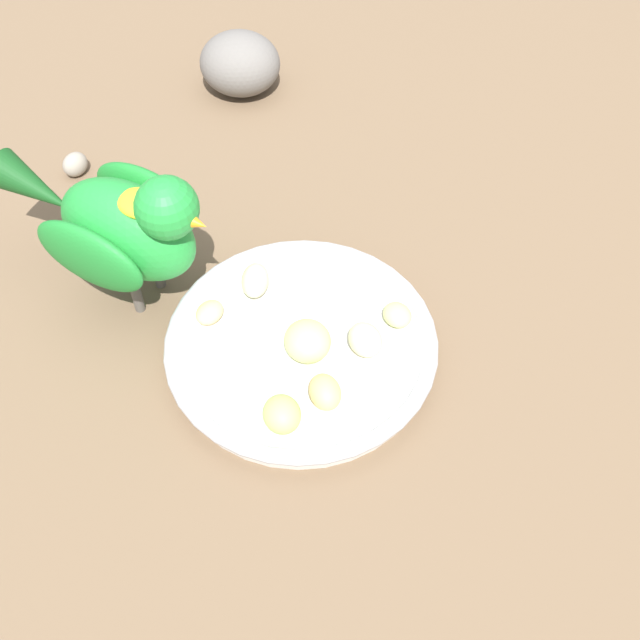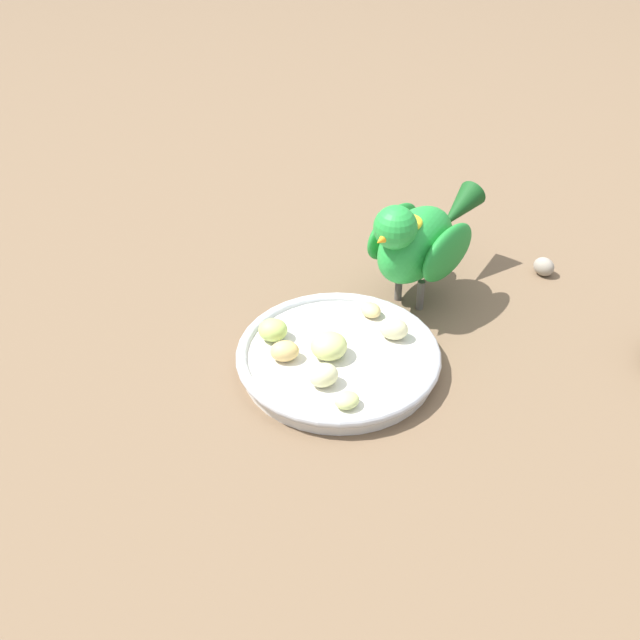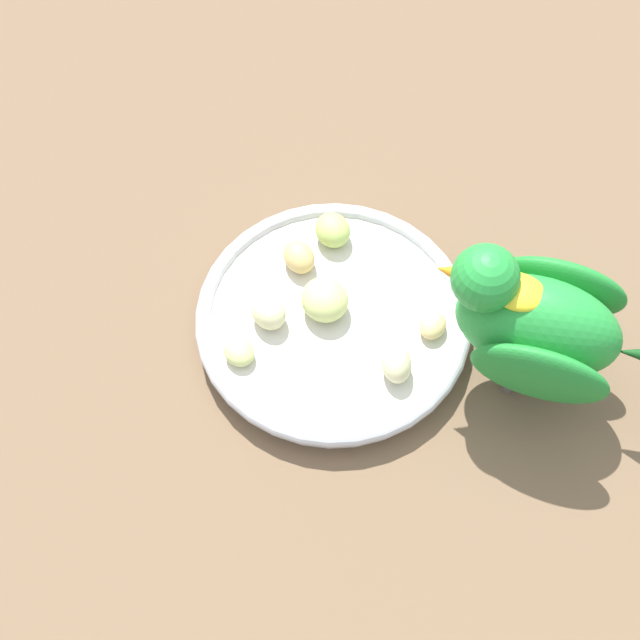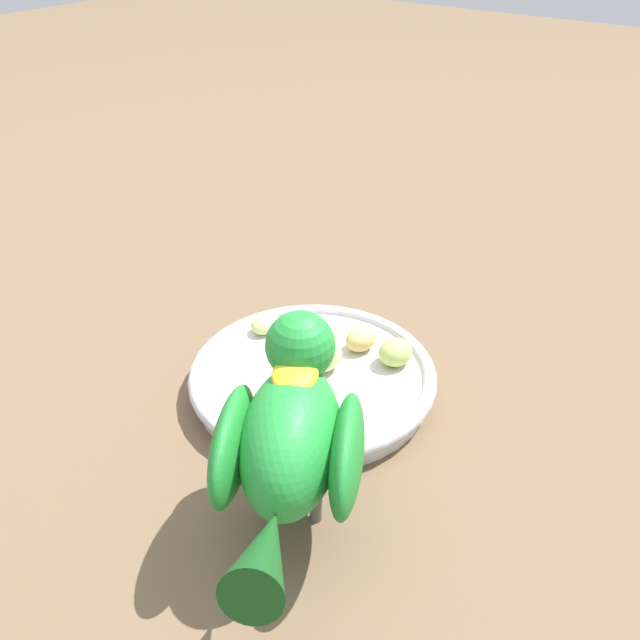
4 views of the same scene
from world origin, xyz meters
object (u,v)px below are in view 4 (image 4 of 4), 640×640
at_px(apple_piece_2, 267,402).
at_px(apple_piece_3, 301,330).
at_px(apple_piece_0, 321,355).
at_px(parrot, 290,438).
at_px(apple_piece_6, 264,325).
at_px(apple_piece_4, 317,426).
at_px(apple_piece_1, 395,352).
at_px(apple_piece_5, 361,339).
at_px(feeding_bowl, 314,376).

bearing_deg(apple_piece_2, apple_piece_3, -67.27).
distance_m(apple_piece_0, parrot, 0.18).
bearing_deg(apple_piece_6, apple_piece_0, 170.20).
relative_size(apple_piece_0, apple_piece_4, 1.55).
xyz_separation_m(apple_piece_4, parrot, (-0.03, 0.07, 0.06)).
height_order(apple_piece_1, parrot, parrot).
height_order(apple_piece_3, apple_piece_6, apple_piece_3).
bearing_deg(apple_piece_2, parrot, 139.73).
bearing_deg(apple_piece_5, feeding_bowl, 75.34).
height_order(apple_piece_1, apple_piece_2, apple_piece_2).
bearing_deg(parrot, apple_piece_6, 15.95).
bearing_deg(feeding_bowl, apple_piece_3, -38.71).
relative_size(apple_piece_0, apple_piece_6, 1.53).
bearing_deg(apple_piece_1, apple_piece_0, 41.48).
bearing_deg(feeding_bowl, apple_piece_1, -134.05).
bearing_deg(apple_piece_1, apple_piece_2, 68.51).
height_order(apple_piece_4, apple_piece_5, apple_piece_5).
bearing_deg(apple_piece_3, apple_piece_4, 133.10).
distance_m(feeding_bowl, apple_piece_3, 0.05).
height_order(apple_piece_5, parrot, parrot).
bearing_deg(apple_piece_1, parrot, 99.05).
relative_size(apple_piece_0, apple_piece_1, 1.22).
xyz_separation_m(apple_piece_0, apple_piece_6, (0.08, -0.01, -0.01)).
bearing_deg(apple_piece_3, feeding_bowl, 141.29).
height_order(apple_piece_1, apple_piece_4, apple_piece_1).
relative_size(apple_piece_4, apple_piece_6, 0.99).
distance_m(feeding_bowl, apple_piece_6, 0.08).
relative_size(feeding_bowl, apple_piece_4, 8.72).
distance_m(apple_piece_0, apple_piece_4, 0.09).
bearing_deg(apple_piece_1, apple_piece_4, 89.19).
xyz_separation_m(apple_piece_3, apple_piece_5, (-0.05, -0.02, -0.00)).
bearing_deg(apple_piece_2, feeding_bowl, -87.28).
bearing_deg(apple_piece_1, apple_piece_3, 13.82).
bearing_deg(apple_piece_5, apple_piece_3, 23.13).
distance_m(feeding_bowl, apple_piece_2, 0.07).
xyz_separation_m(apple_piece_0, apple_piece_3, (0.04, -0.02, -0.00)).
distance_m(feeding_bowl, apple_piece_4, 0.08).
bearing_deg(apple_piece_1, feeding_bowl, 45.95).
relative_size(apple_piece_0, apple_piece_3, 1.25).
distance_m(apple_piece_2, apple_piece_5, 0.13).
height_order(feeding_bowl, apple_piece_5, apple_piece_5).
bearing_deg(feeding_bowl, apple_piece_5, -104.66).
bearing_deg(parrot, apple_piece_0, 0.01).
xyz_separation_m(apple_piece_1, apple_piece_3, (0.09, 0.02, 0.00)).
xyz_separation_m(feeding_bowl, apple_piece_1, (-0.05, -0.05, 0.02)).
relative_size(apple_piece_2, apple_piece_3, 1.03).
height_order(apple_piece_2, apple_piece_4, apple_piece_2).
relative_size(apple_piece_1, apple_piece_6, 1.25).
distance_m(feeding_bowl, parrot, 0.18).
distance_m(apple_piece_2, apple_piece_6, 0.12).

